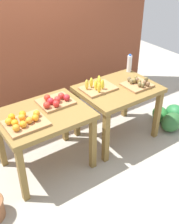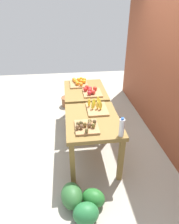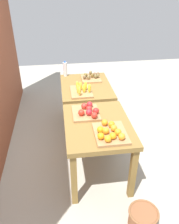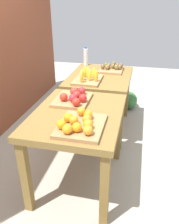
{
  "view_description": "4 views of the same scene",
  "coord_description": "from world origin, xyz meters",
  "px_view_note": "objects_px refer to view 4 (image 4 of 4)",
  "views": [
    {
      "loc": [
        -1.64,
        -2.48,
        2.51
      ],
      "look_at": [
        0.1,
        0.02,
        0.57
      ],
      "focal_mm": 44.4,
      "sensor_mm": 36.0,
      "label": 1
    },
    {
      "loc": [
        2.99,
        -0.35,
        2.33
      ],
      "look_at": [
        0.07,
        0.02,
        0.63
      ],
      "focal_mm": 31.23,
      "sensor_mm": 36.0,
      "label": 2
    },
    {
      "loc": [
        -2.84,
        0.42,
        2.34
      ],
      "look_at": [
        -0.02,
        0.02,
        0.64
      ],
      "focal_mm": 36.78,
      "sensor_mm": 36.0,
      "label": 3
    },
    {
      "loc": [
        -2.37,
        -0.53,
        1.75
      ],
      "look_at": [
        -0.06,
        0.0,
        0.56
      ],
      "focal_mm": 37.1,
      "sensor_mm": 36.0,
      "label": 4
    }
  ],
  "objects_px": {
    "display_table_left": "(78,124)",
    "orange_bin": "(80,124)",
    "water_bottle": "(86,57)",
    "watermelon_pile": "(123,98)",
    "display_table_right": "(100,84)",
    "kiwi_bin": "(112,68)",
    "apple_bin": "(74,98)",
    "banana_crate": "(88,78)"
  },
  "relations": [
    {
      "from": "banana_crate",
      "to": "kiwi_bin",
      "type": "bearing_deg",
      "value": -23.62
    },
    {
      "from": "display_table_right",
      "to": "display_table_left",
      "type": "bearing_deg",
      "value": 180.0
    },
    {
      "from": "apple_bin",
      "to": "display_table_right",
      "type": "bearing_deg",
      "value": -6.2
    },
    {
      "from": "kiwi_bin",
      "to": "display_table_left",
      "type": "bearing_deg",
      "value": 175.01
    },
    {
      "from": "orange_bin",
      "to": "apple_bin",
      "type": "distance_m",
      "value": 0.52
    },
    {
      "from": "display_table_left",
      "to": "apple_bin",
      "type": "xyz_separation_m",
      "value": [
        0.22,
        0.1,
        0.16
      ]
    },
    {
      "from": "orange_bin",
      "to": "water_bottle",
      "type": "xyz_separation_m",
      "value": [
        1.84,
        0.4,
        0.09
      ]
    },
    {
      "from": "display_table_right",
      "to": "watermelon_pile",
      "type": "xyz_separation_m",
      "value": [
        0.87,
        -0.26,
        -0.55
      ]
    },
    {
      "from": "display_table_left",
      "to": "watermelon_pile",
      "type": "distance_m",
      "value": 2.08
    },
    {
      "from": "display_table_right",
      "to": "banana_crate",
      "type": "bearing_deg",
      "value": 159.26
    },
    {
      "from": "apple_bin",
      "to": "water_bottle",
      "type": "xyz_separation_m",
      "value": [
        1.36,
        0.21,
        0.09
      ]
    },
    {
      "from": "orange_bin",
      "to": "watermelon_pile",
      "type": "xyz_separation_m",
      "value": [
        2.26,
        -0.16,
        -0.71
      ]
    },
    {
      "from": "apple_bin",
      "to": "banana_crate",
      "type": "xyz_separation_m",
      "value": [
        0.63,
        0.0,
        0.0
      ]
    },
    {
      "from": "kiwi_bin",
      "to": "watermelon_pile",
      "type": "distance_m",
      "value": 0.96
    },
    {
      "from": "watermelon_pile",
      "to": "banana_crate",
      "type": "bearing_deg",
      "value": 162.61
    },
    {
      "from": "water_bottle",
      "to": "watermelon_pile",
      "type": "distance_m",
      "value": 1.06
    },
    {
      "from": "display_table_right",
      "to": "kiwi_bin",
      "type": "distance_m",
      "value": 0.3
    },
    {
      "from": "display_table_right",
      "to": "banana_crate",
      "type": "height_order",
      "value": "banana_crate"
    },
    {
      "from": "display_table_left",
      "to": "banana_crate",
      "type": "distance_m",
      "value": 0.87
    },
    {
      "from": "watermelon_pile",
      "to": "orange_bin",
      "type": "bearing_deg",
      "value": 175.9
    },
    {
      "from": "banana_crate",
      "to": "watermelon_pile",
      "type": "distance_m",
      "value": 1.39
    },
    {
      "from": "water_bottle",
      "to": "display_table_right",
      "type": "bearing_deg",
      "value": -145.92
    },
    {
      "from": "display_table_right",
      "to": "orange_bin",
      "type": "bearing_deg",
      "value": -176.14
    },
    {
      "from": "display_table_right",
      "to": "apple_bin",
      "type": "height_order",
      "value": "apple_bin"
    },
    {
      "from": "apple_bin",
      "to": "watermelon_pile",
      "type": "distance_m",
      "value": 1.94
    },
    {
      "from": "apple_bin",
      "to": "watermelon_pile",
      "type": "height_order",
      "value": "apple_bin"
    },
    {
      "from": "orange_bin",
      "to": "watermelon_pile",
      "type": "distance_m",
      "value": 2.37
    },
    {
      "from": "apple_bin",
      "to": "watermelon_pile",
      "type": "relative_size",
      "value": 0.64
    },
    {
      "from": "water_bottle",
      "to": "watermelon_pile",
      "type": "height_order",
      "value": "water_bottle"
    },
    {
      "from": "kiwi_bin",
      "to": "display_table_right",
      "type": "bearing_deg",
      "value": 153.2
    },
    {
      "from": "orange_bin",
      "to": "watermelon_pile",
      "type": "bearing_deg",
      "value": -4.1
    },
    {
      "from": "apple_bin",
      "to": "watermelon_pile",
      "type": "xyz_separation_m",
      "value": [
        1.78,
        -0.35,
        -0.71
      ]
    },
    {
      "from": "banana_crate",
      "to": "watermelon_pile",
      "type": "height_order",
      "value": "banana_crate"
    },
    {
      "from": "orange_bin",
      "to": "apple_bin",
      "type": "bearing_deg",
      "value": 21.6
    },
    {
      "from": "water_bottle",
      "to": "watermelon_pile",
      "type": "bearing_deg",
      "value": -53.63
    },
    {
      "from": "display_table_left",
      "to": "watermelon_pile",
      "type": "relative_size",
      "value": 1.66
    },
    {
      "from": "banana_crate",
      "to": "kiwi_bin",
      "type": "height_order",
      "value": "banana_crate"
    },
    {
      "from": "display_table_left",
      "to": "orange_bin",
      "type": "bearing_deg",
      "value": -160.71
    },
    {
      "from": "display_table_right",
      "to": "banana_crate",
      "type": "distance_m",
      "value": 0.33
    },
    {
      "from": "watermelon_pile",
      "to": "apple_bin",
      "type": "bearing_deg",
      "value": 168.74
    },
    {
      "from": "display_table_left",
      "to": "orange_bin",
      "type": "distance_m",
      "value": 0.33
    },
    {
      "from": "banana_crate",
      "to": "water_bottle",
      "type": "xyz_separation_m",
      "value": [
        0.73,
        0.21,
        0.08
      ]
    }
  ]
}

